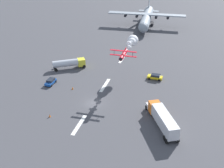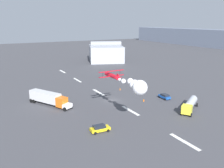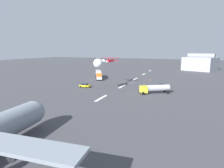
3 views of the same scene
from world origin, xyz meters
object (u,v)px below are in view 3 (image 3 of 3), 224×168
object	(u,v)px
traffic_cone_near	(150,80)
stunt_biplane_red	(101,63)
airport_staff_sedan	(162,85)
traffic_cone_far	(144,85)
semi_truck_orange	(99,74)
followme_car_yellow	(85,85)
fuel_tanker_truck	(154,88)

from	to	relation	value
traffic_cone_near	stunt_biplane_red	bearing A→B (deg)	-24.96
airport_staff_sedan	traffic_cone_far	bearing A→B (deg)	-98.99
stunt_biplane_red	semi_truck_orange	bearing A→B (deg)	-151.93
semi_truck_orange	followme_car_yellow	size ratio (longest dim) A/B	3.23
fuel_tanker_truck	airport_staff_sedan	xyz separation A→B (m)	(-11.22, 0.98, -0.94)
fuel_tanker_truck	traffic_cone_far	world-z (taller)	fuel_tanker_truck
airport_staff_sedan	traffic_cone_far	size ratio (longest dim) A/B	5.41
traffic_cone_far	semi_truck_orange	bearing A→B (deg)	-111.75
stunt_biplane_red	traffic_cone_near	xyz separation A→B (m)	(-27.83, 12.95, -9.57)
traffic_cone_near	traffic_cone_far	size ratio (longest dim) A/B	1.00
traffic_cone_far	fuel_tanker_truck	bearing A→B (deg)	26.27
stunt_biplane_red	traffic_cone_far	size ratio (longest dim) A/B	22.89
traffic_cone_far	followme_car_yellow	bearing A→B (deg)	-59.20
airport_staff_sedan	traffic_cone_far	world-z (taller)	airport_staff_sedan
semi_truck_orange	traffic_cone_far	world-z (taller)	semi_truck_orange
followme_car_yellow	traffic_cone_near	distance (m)	33.43
followme_car_yellow	fuel_tanker_truck	bearing A→B (deg)	89.89
fuel_tanker_truck	traffic_cone_near	xyz separation A→B (m)	(-26.35, -6.08, -1.38)
fuel_tanker_truck	airport_staff_sedan	distance (m)	11.31
semi_truck_orange	traffic_cone_far	xyz separation A→B (m)	(10.29, 25.80, -1.75)
semi_truck_orange	followme_car_yellow	xyz separation A→B (m)	(22.59, 5.18, -1.32)
fuel_tanker_truck	airport_staff_sedan	size ratio (longest dim) A/B	2.40
followme_car_yellow	airport_staff_sedan	size ratio (longest dim) A/B	1.08
semi_truck_orange	stunt_biplane_red	bearing A→B (deg)	28.07
stunt_biplane_red	traffic_cone_far	distance (m)	21.22
fuel_tanker_truck	followme_car_yellow	world-z (taller)	fuel_tanker_truck
stunt_biplane_red	traffic_cone_near	world-z (taller)	stunt_biplane_red
semi_truck_orange	traffic_cone_near	size ratio (longest dim) A/B	18.82
semi_truck_orange	fuel_tanker_truck	size ratio (longest dim) A/B	1.45
followme_car_yellow	traffic_cone_far	size ratio (longest dim) A/B	5.82
fuel_tanker_truck	followme_car_yellow	xyz separation A→B (m)	(-0.05, -26.71, -0.94)
stunt_biplane_red	followme_car_yellow	distance (m)	12.03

